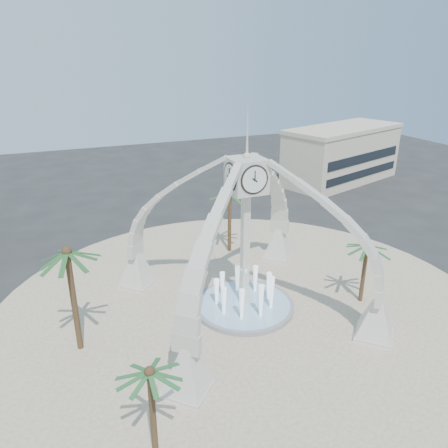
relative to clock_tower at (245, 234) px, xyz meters
name	(u,v)px	position (x,y,z in m)	size (l,w,h in m)	color
ground	(244,308)	(0.00, 0.00, -6.49)	(140.00, 140.00, 0.00)	#282828
plaza	(244,307)	(0.00, 0.00, -6.46)	(40.00, 40.00, 0.06)	beige
clock_tower	(245,234)	(0.00, 0.00, 0.00)	(17.94, 17.94, 16.30)	beige
fountain	(244,305)	(0.00, 0.00, -6.20)	(8.00, 8.00, 3.62)	gray
building_ne	(342,154)	(30.00, 28.00, -2.18)	(21.87, 14.17, 8.60)	beige
palm_east	(367,246)	(9.36, -2.76, -1.48)	(4.72, 4.72, 5.75)	brown
palm_west	(67,253)	(-12.72, -0.30, 0.83)	(5.60, 5.60, 8.26)	brown
palm_north	(230,194)	(3.19, 10.37, -0.32)	(4.09, 4.09, 7.01)	brown
palm_south	(150,373)	(-10.01, -10.66, -1.38)	(4.59, 4.59, 5.84)	brown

